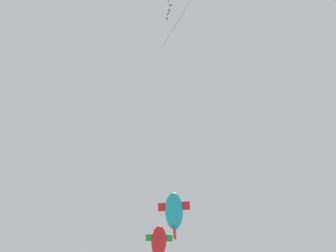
{
  "coord_description": "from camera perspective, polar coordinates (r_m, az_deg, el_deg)",
  "views": [
    {
      "loc": [
        10.61,
        20.5,
        14.43
      ],
      "look_at": [
        4.05,
        1.7,
        26.4
      ],
      "focal_mm": 49.71,
      "sensor_mm": 36.0,
      "label": 1
    }
  ],
  "objects": [
    {
      "name": "kite_fish_far_centre",
      "position": [
        18.56,
        -1.12,
        -14.01
      ],
      "size": [
        4.13,
        2.5,
        7.37
      ],
      "rotation": [
        0.46,
        0.0,
        2.89
      ],
      "color": "red"
    },
    {
      "name": "kite_fish_low_drifter",
      "position": [
        25.51,
        0.74,
        -10.38
      ],
      "size": [
        1.59,
        1.48,
        2.58
      ],
      "rotation": [
        0.16,
        0.0,
        2.64
      ],
      "color": "#1EB2C6"
    }
  ]
}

